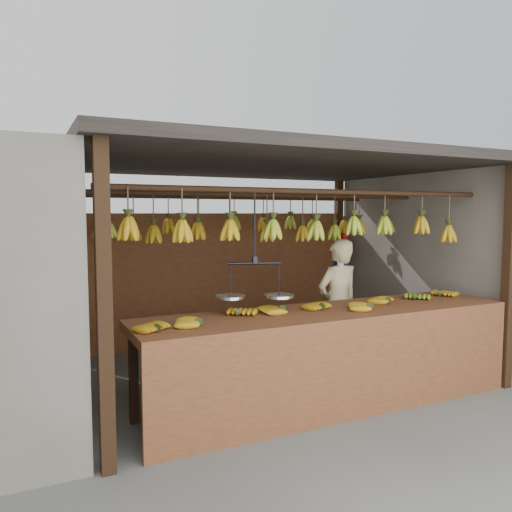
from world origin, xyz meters
TOP-DOWN VIEW (x-y plane):
  - ground at (0.00, 0.00)m, footprint 80.00×80.00m
  - stall at (0.00, 0.33)m, footprint 4.30×3.30m
  - neighbor_right at (3.60, 0.00)m, footprint 3.00×3.00m
  - counter at (0.08, -1.23)m, footprint 3.68×0.84m
  - hanging_bananas at (-0.00, 0.00)m, footprint 3.63×2.24m
  - balance_scale at (-0.64, -1.00)m, footprint 0.66×0.40m
  - vendor at (0.75, -0.30)m, footprint 0.59×0.42m
  - bag_bundles at (1.94, 1.35)m, footprint 0.08×0.26m

SIDE VIEW (x-z plane):
  - ground at x=0.00m, z-range 0.00..0.00m
  - counter at x=0.08m, z-range 0.23..1.19m
  - vendor at x=0.75m, z-range 0.00..1.51m
  - bag_bundles at x=1.94m, z-range 0.42..1.58m
  - balance_scale at x=-0.64m, z-range 0.65..1.60m
  - neighbor_right at x=3.60m, z-range 0.00..2.30m
  - hanging_bananas at x=0.00m, z-range 1.43..1.83m
  - stall at x=0.00m, z-range 0.77..3.17m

